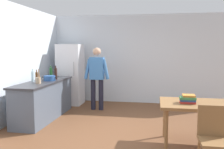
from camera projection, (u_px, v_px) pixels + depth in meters
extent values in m
plane|color=brown|center=(122.00, 135.00, 4.76)|extent=(14.00, 14.00, 0.00)
cube|color=silver|center=(135.00, 59.00, 7.56)|extent=(6.40, 0.12, 2.70)
cube|color=silver|center=(4.00, 64.00, 5.27)|extent=(0.12, 5.60, 2.70)
cube|color=#4C5666|center=(44.00, 101.00, 5.85)|extent=(0.60, 2.12, 0.86)
cube|color=#2D2D33|center=(44.00, 82.00, 5.80)|extent=(0.64, 2.20, 0.04)
cube|color=white|center=(71.00, 74.00, 7.35)|extent=(0.70, 0.64, 1.80)
cylinder|color=#B2B2B7|center=(74.00, 69.00, 6.96)|extent=(0.02, 0.02, 0.40)
cylinder|color=#1E1E2D|center=(93.00, 94.00, 6.71)|extent=(0.13, 0.13, 0.84)
cylinder|color=#1E1E2D|center=(101.00, 95.00, 6.68)|extent=(0.13, 0.13, 0.84)
cube|color=#3D75B7|center=(97.00, 68.00, 6.62)|extent=(0.38, 0.22, 0.60)
sphere|color=tan|center=(97.00, 52.00, 6.57)|extent=(0.22, 0.22, 0.22)
cylinder|color=#3D75B7|center=(88.00, 69.00, 6.63)|extent=(0.20, 0.09, 0.55)
cylinder|color=#3D75B7|center=(106.00, 69.00, 6.54)|extent=(0.20, 0.09, 0.55)
cube|color=olive|center=(202.00, 105.00, 4.15)|extent=(1.40, 0.90, 0.05)
cylinder|color=olive|center=(166.00, 131.00, 3.95)|extent=(0.06, 0.06, 0.70)
cylinder|color=olive|center=(165.00, 119.00, 4.63)|extent=(0.06, 0.06, 0.70)
cube|color=olive|center=(216.00, 142.00, 3.15)|extent=(0.42, 0.42, 0.04)
cube|color=olive|center=(214.00, 121.00, 3.31)|extent=(0.42, 0.04, 0.42)
cylinder|color=#285193|center=(50.00, 78.00, 5.90)|extent=(0.28, 0.28, 0.12)
cube|color=black|center=(43.00, 77.00, 5.93)|extent=(0.06, 0.03, 0.02)
cube|color=black|center=(56.00, 77.00, 5.87)|extent=(0.06, 0.03, 0.02)
cylinder|color=tan|center=(38.00, 80.00, 5.41)|extent=(0.11, 0.11, 0.14)
cylinder|color=olive|center=(39.00, 74.00, 5.40)|extent=(0.02, 0.05, 0.22)
cylinder|color=olive|center=(39.00, 74.00, 5.39)|extent=(0.02, 0.04, 0.22)
cylinder|color=#1E5123|center=(51.00, 73.00, 6.29)|extent=(0.08, 0.08, 0.28)
cylinder|color=#1E5123|center=(51.00, 67.00, 6.28)|extent=(0.03, 0.03, 0.06)
cylinder|color=#5B3314|center=(37.00, 76.00, 5.96)|extent=(0.06, 0.06, 0.20)
cylinder|color=#5B3314|center=(36.00, 71.00, 5.94)|extent=(0.02, 0.02, 0.06)
cylinder|color=silver|center=(33.00, 77.00, 5.70)|extent=(0.07, 0.07, 0.24)
cylinder|color=silver|center=(32.00, 70.00, 5.69)|extent=(0.03, 0.03, 0.06)
cylinder|color=black|center=(56.00, 74.00, 6.17)|extent=(0.08, 0.08, 0.28)
cylinder|color=black|center=(55.00, 67.00, 6.16)|extent=(0.03, 0.03, 0.06)
cube|color=#B22D28|center=(188.00, 102.00, 4.14)|extent=(0.25, 0.17, 0.04)
cube|color=#284C8E|center=(188.00, 100.00, 4.14)|extent=(0.25, 0.18, 0.04)
cube|color=#387A47|center=(188.00, 98.00, 4.11)|extent=(0.26, 0.17, 0.04)
cube|color=orange|center=(189.00, 96.00, 4.13)|extent=(0.20, 0.19, 0.03)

